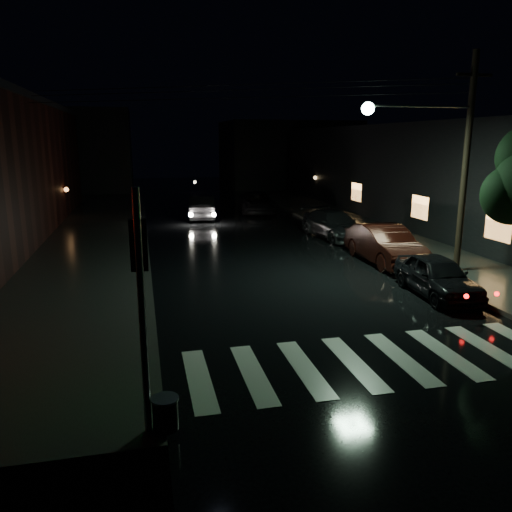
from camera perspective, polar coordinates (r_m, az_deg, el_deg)
ground at (r=10.93m, az=0.24°, el=-14.43°), size 120.00×120.00×0.00m
sidewalk_left at (r=24.11m, az=-19.31°, el=0.47°), size 6.00×44.00×0.15m
sidewalk_right at (r=26.89m, az=14.32°, el=2.05°), size 4.00×44.00×0.15m
building_right at (r=33.55m, az=22.26°, el=8.66°), size 10.00×40.00×6.00m
building_far_left at (r=54.99m, az=-21.54°, el=11.15°), size 14.00×10.00×8.00m
building_far_right at (r=56.81m, az=3.69°, el=11.54°), size 14.00×10.00×7.00m
crosswalk at (r=12.30m, az=13.70°, el=-11.50°), size 9.00×3.00×0.01m
signal_pole_corner at (r=8.71m, az=-11.58°, el=-10.95°), size 0.68×0.61×4.20m
utility_pole at (r=19.80m, az=21.35°, el=10.94°), size 4.92×0.44×8.00m
parked_car_a at (r=17.54m, az=20.01°, el=-2.15°), size 1.86×4.04×1.34m
parked_car_b at (r=21.49m, az=14.51°, el=1.28°), size 1.75×4.85×1.59m
parked_car_c at (r=26.59m, az=8.90°, el=3.58°), size 2.55×5.12×1.43m
parked_car_d at (r=35.60m, az=0.14°, el=6.15°), size 3.01×5.46×1.45m
oncoming_car at (r=32.96m, az=-6.22°, el=5.57°), size 2.08×4.73×1.51m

